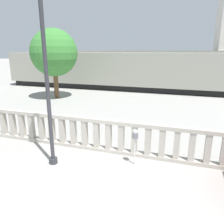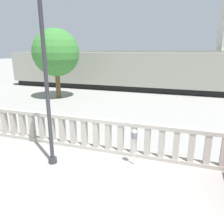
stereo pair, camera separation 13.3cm
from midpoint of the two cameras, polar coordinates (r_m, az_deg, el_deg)
The scene contains 7 objects.
ground_plane at distance 6.50m, azimuth -9.78°, elevation -20.18°, with size 160.00×160.00×0.00m, color gray.
balustrade at distance 8.35m, azimuth -1.36°, elevation -6.32°, with size 15.57×0.24×1.30m.
lamppost at distance 7.16m, azimuth -17.74°, elevation 14.58°, with size 0.41×0.41×5.92m.
parking_meter at distance 7.34m, azimuth 5.56°, elevation -6.25°, with size 0.20×0.20×1.28m.
train_near at distance 21.26m, azimuth 9.98°, elevation 10.41°, with size 29.87×2.91×4.18m.
train_far at distance 30.06m, azimuth 11.64°, elevation 12.03°, with size 28.87×3.01×4.35m.
tree_left at distance 18.29m, azimuth -15.14°, elevation 14.69°, with size 3.68×3.68×5.45m.
Camera 1 is at (2.54, -4.61, 3.80)m, focal length 35.00 mm.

